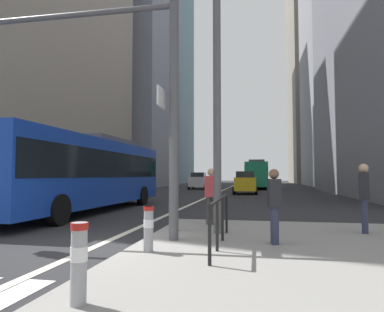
{
  "coord_description": "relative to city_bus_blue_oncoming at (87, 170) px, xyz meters",
  "views": [
    {
      "loc": [
        3.55,
        -7.16,
        1.59
      ],
      "look_at": [
        -3.27,
        29.12,
        3.7
      ],
      "focal_mm": 31.97,
      "sensor_mm": 36.0,
      "label": 1
    }
  ],
  "objects": [
    {
      "name": "pedestrian_walking",
      "position": [
        7.69,
        -6.41,
        -0.82
      ],
      "size": [
        0.28,
        0.41,
        1.58
      ],
      "color": "#2D334C",
      "rests_on": "median_island"
    },
    {
      "name": "ground_plane",
      "position": [
        3.77,
        13.27,
        -1.84
      ],
      "size": [
        160.0,
        160.0,
        0.0
      ],
      "primitive_type": "plane",
      "color": "#28282B"
    },
    {
      "name": "city_bus_red_receding",
      "position": [
        7.47,
        28.77,
        -0.0
      ],
      "size": [
        2.92,
        10.65,
        3.4
      ],
      "color": "#198456",
      "rests_on": "ground"
    },
    {
      "name": "bollard_right",
      "position": [
        5.29,
        -7.61,
        -1.21
      ],
      "size": [
        0.2,
        0.2,
        0.86
      ],
      "color": "#99999E",
      "rests_on": "median_island"
    },
    {
      "name": "street_lamp_post",
      "position": [
        6.36,
        -5.32,
        3.45
      ],
      "size": [
        5.5,
        0.32,
        8.0
      ],
      "color": "#56565B",
      "rests_on": "median_island"
    },
    {
      "name": "median_island",
      "position": [
        9.27,
        -7.73,
        -1.76
      ],
      "size": [
        9.0,
        10.0,
        0.15
      ],
      "primitive_type": "cube",
      "color": "gray",
      "rests_on": "ground"
    },
    {
      "name": "car_receding_far",
      "position": [
        7.86,
        46.65,
        -0.85
      ],
      "size": [
        2.2,
        4.1,
        1.94
      ],
      "color": "maroon",
      "rests_on": "ground"
    },
    {
      "name": "bollard_back",
      "position": [
        5.18,
        -5.19,
        -1.25
      ],
      "size": [
        0.2,
        0.2,
        0.78
      ],
      "color": "#99999E",
      "rests_on": "median_island"
    },
    {
      "name": "car_oncoming_mid",
      "position": [
        0.64,
        25.88,
        -0.85
      ],
      "size": [
        2.16,
        4.66,
        1.94
      ],
      "color": "silver",
      "rests_on": "ground"
    },
    {
      "name": "lane_centre_line",
      "position": [
        3.77,
        23.27,
        -1.83
      ],
      "size": [
        0.2,
        80.0,
        0.01
      ],
      "primitive_type": "cube",
      "color": "beige",
      "rests_on": "ground"
    },
    {
      "name": "car_receding_near",
      "position": [
        6.36,
        16.11,
        -0.85
      ],
      "size": [
        2.13,
        4.21,
        1.94
      ],
      "color": "gold",
      "rests_on": "ground"
    },
    {
      "name": "bollard_left",
      "position": [
        5.35,
        -10.31,
        -1.18
      ],
      "size": [
        0.2,
        0.2,
        0.91
      ],
      "color": "#99999E",
      "rests_on": "median_island"
    },
    {
      "name": "pedestrian_waiting",
      "position": [
        6.01,
        -3.81,
        -0.77
      ],
      "size": [
        0.39,
        0.25,
        1.65
      ],
      "color": "#423D38",
      "rests_on": "median_island"
    },
    {
      "name": "office_tower_left_mid",
      "position": [
        -12.23,
        34.2,
        17.7
      ],
      "size": [
        13.93,
        16.01,
        39.07
      ],
      "primitive_type": "cube",
      "color": "slate",
      "rests_on": "ground"
    },
    {
      "name": "traffic_signal_gantry",
      "position": [
        3.46,
        -6.37,
        2.27
      ],
      "size": [
        6.08,
        0.65,
        6.0
      ],
      "color": "#515156",
      "rests_on": "median_island"
    },
    {
      "name": "city_bus_blue_oncoming",
      "position": [
        0.0,
        0.0,
        0.0
      ],
      "size": [
        2.86,
        12.18,
        3.4
      ],
      "color": "#14389E",
      "rests_on": "ground"
    },
    {
      "name": "pedestrian_railing",
      "position": [
        6.57,
        -6.79,
        -0.99
      ],
      "size": [
        0.06,
        3.26,
        0.98
      ],
      "color": "black",
      "rests_on": "median_island"
    },
    {
      "name": "office_tower_left_far",
      "position": [
        -12.23,
        55.9,
        24.26
      ],
      "size": [
        10.31,
        18.66,
        52.2
      ],
      "primitive_type": "cube",
      "color": "slate",
      "rests_on": "ground"
    },
    {
      "name": "office_tower_right_far",
      "position": [
        20.77,
        61.35,
        23.7
      ],
      "size": [
        11.92,
        17.59,
        51.08
      ],
      "primitive_type": "cube",
      "color": "gray",
      "rests_on": "ground"
    },
    {
      "name": "pedestrian_far",
      "position": [
        9.98,
        -4.62,
        -0.72
      ],
      "size": [
        0.34,
        0.43,
        1.74
      ],
      "color": "#2D334C",
      "rests_on": "median_island"
    }
  ]
}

